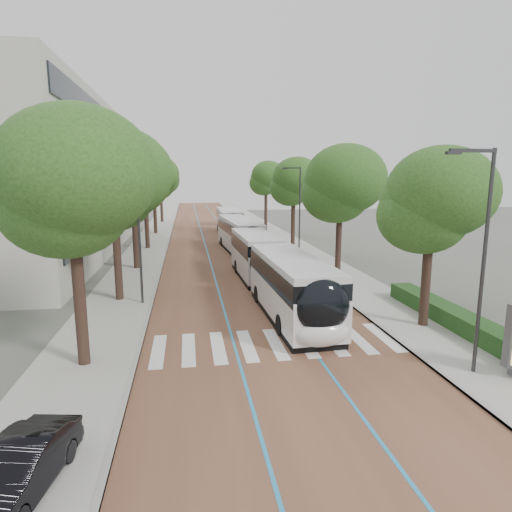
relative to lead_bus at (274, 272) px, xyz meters
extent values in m
plane|color=#51544C|center=(-1.58, -8.13, -1.63)|extent=(160.00, 160.00, 0.00)
cube|color=brown|center=(-1.58, 31.87, -1.62)|extent=(11.00, 140.00, 0.02)
cube|color=#9C9993|center=(-9.08, 31.87, -1.57)|extent=(4.00, 140.00, 0.12)
cube|color=#9C9993|center=(5.92, 31.87, -1.57)|extent=(4.00, 140.00, 0.12)
cube|color=gray|center=(-7.18, 31.87, -1.57)|extent=(0.20, 140.00, 0.14)
cube|color=gray|center=(4.02, 31.87, -1.57)|extent=(0.20, 140.00, 0.14)
cube|color=silver|center=(-6.38, -7.13, -1.60)|extent=(0.55, 3.60, 0.01)
cube|color=silver|center=(-5.13, -7.13, -1.60)|extent=(0.55, 3.60, 0.01)
cube|color=silver|center=(-3.88, -7.13, -1.60)|extent=(0.55, 3.60, 0.01)
cube|color=silver|center=(-2.63, -7.13, -1.60)|extent=(0.55, 3.60, 0.01)
cube|color=silver|center=(-1.38, -7.13, -1.60)|extent=(0.55, 3.60, 0.01)
cube|color=silver|center=(-0.13, -7.13, -1.60)|extent=(0.55, 3.60, 0.01)
cube|color=silver|center=(1.12, -7.13, -1.60)|extent=(0.55, 3.60, 0.01)
cube|color=silver|center=(2.37, -7.13, -1.60)|extent=(0.55, 3.60, 0.01)
cube|color=silver|center=(3.62, -7.13, -1.60)|extent=(0.55, 3.60, 0.01)
cube|color=#2584B9|center=(-3.18, 31.87, -1.60)|extent=(0.12, 126.00, 0.01)
cube|color=#2584B9|center=(0.02, 31.87, -1.60)|extent=(0.12, 126.00, 0.01)
cube|color=#99988E|center=(-21.08, 19.87, 5.37)|extent=(18.00, 40.00, 14.00)
cube|color=black|center=(-12.03, 19.87, 1.37)|extent=(0.12, 38.00, 1.60)
cube|color=black|center=(-12.03, 19.87, 4.57)|extent=(0.12, 38.00, 1.60)
cube|color=black|center=(-12.03, 19.87, 7.77)|extent=(0.12, 38.00, 1.60)
cube|color=black|center=(-12.03, 19.87, 10.77)|extent=(0.12, 38.00, 1.60)
cube|color=#143A15|center=(7.52, -8.13, -1.11)|extent=(1.20, 14.00, 0.80)
cylinder|color=#2E2E30|center=(5.22, -11.13, 2.49)|extent=(0.14, 0.14, 8.00)
cube|color=#2E2E30|center=(4.42, -11.13, 6.39)|extent=(1.70, 0.12, 0.12)
cube|color=#2E2E30|center=(3.72, -11.13, 6.31)|extent=(0.50, 0.20, 0.10)
cylinder|color=#2E2E30|center=(5.22, 13.87, 2.49)|extent=(0.14, 0.14, 8.00)
cube|color=#2E2E30|center=(4.42, 13.87, 6.39)|extent=(1.70, 0.12, 0.12)
cube|color=#2E2E30|center=(3.72, 13.87, 6.31)|extent=(0.50, 0.20, 0.10)
cylinder|color=#2E2E30|center=(-7.68, -0.13, 2.49)|extent=(0.14, 0.14, 8.00)
cylinder|color=black|center=(-9.08, -8.13, 0.76)|extent=(0.44, 0.44, 4.77)
ellipsoid|color=#214416|center=(-9.08, -8.13, 5.10)|extent=(5.58, 5.58, 4.74)
cylinder|color=black|center=(-9.08, 0.87, 0.77)|extent=(0.44, 0.44, 4.80)
ellipsoid|color=#214416|center=(-9.08, 0.87, 5.14)|extent=(6.10, 6.10, 5.18)
cylinder|color=black|center=(-9.08, 9.87, 0.96)|extent=(0.44, 0.44, 5.18)
ellipsoid|color=#214416|center=(-9.08, 9.87, 5.67)|extent=(5.48, 5.48, 4.66)
cylinder|color=black|center=(-9.08, 19.87, 0.89)|extent=(0.44, 0.44, 5.04)
ellipsoid|color=#214416|center=(-9.08, 19.87, 5.47)|extent=(5.11, 5.11, 4.35)
cylinder|color=black|center=(-9.08, 31.87, 0.85)|extent=(0.44, 0.44, 4.95)
ellipsoid|color=#214416|center=(-9.08, 31.87, 5.35)|extent=(5.88, 5.88, 5.00)
cylinder|color=black|center=(-9.08, 46.87, 0.57)|extent=(0.44, 0.44, 4.40)
ellipsoid|color=#214416|center=(-9.08, 46.87, 4.57)|extent=(5.51, 5.51, 4.68)
cylinder|color=black|center=(6.12, -6.13, 0.46)|extent=(0.44, 0.44, 4.18)
ellipsoid|color=#214416|center=(6.12, -6.13, 4.27)|extent=(4.95, 4.95, 4.21)
cylinder|color=black|center=(6.12, 5.87, 0.67)|extent=(0.44, 0.44, 4.59)
ellipsoid|color=#214416|center=(6.12, 5.87, 4.84)|extent=(5.94, 5.94, 5.05)
cylinder|color=black|center=(6.12, 19.87, 0.70)|extent=(0.44, 0.44, 4.65)
ellipsoid|color=#214416|center=(6.12, 19.87, 4.92)|extent=(5.14, 5.14, 4.37)
cylinder|color=black|center=(6.12, 35.87, 0.82)|extent=(0.44, 0.44, 4.91)
ellipsoid|color=#214416|center=(6.12, 35.87, 5.28)|extent=(4.80, 4.80, 4.08)
cylinder|color=black|center=(-0.04, 1.30, 0.15)|extent=(2.33, 0.98, 2.30)
cube|color=silver|center=(0.13, -3.83, -0.37)|extent=(2.82, 9.44, 1.82)
cube|color=black|center=(0.13, -3.83, 0.77)|extent=(2.86, 9.26, 0.97)
cube|color=silver|center=(0.13, -3.83, 1.42)|extent=(2.77, 9.25, 0.31)
cube|color=black|center=(0.13, -3.83, -1.45)|extent=(2.76, 9.06, 0.35)
cube|color=silver|center=(-0.19, 5.62, -0.37)|extent=(2.77, 7.82, 1.82)
cube|color=black|center=(-0.19, 5.62, 0.77)|extent=(2.80, 7.67, 0.97)
cube|color=silver|center=(-0.19, 5.62, 1.42)|extent=(2.71, 7.67, 0.31)
cube|color=black|center=(-0.19, 5.62, -1.45)|extent=(2.71, 7.51, 0.35)
ellipsoid|color=black|center=(0.29, -8.36, 0.38)|extent=(2.39, 1.18, 2.28)
ellipsoid|color=silver|center=(0.29, -8.41, -0.76)|extent=(2.38, 1.08, 1.14)
cylinder|color=black|center=(-0.92, -6.15, -1.13)|extent=(0.33, 1.01, 1.00)
cylinder|color=black|center=(1.34, -6.07, -1.13)|extent=(0.33, 1.01, 1.00)
cylinder|color=black|center=(-1.38, 7.25, -1.13)|extent=(0.33, 1.01, 1.00)
cylinder|color=black|center=(0.88, 7.32, -1.13)|extent=(0.33, 1.01, 1.00)
cylinder|color=black|center=(-1.10, -0.79, -1.13)|extent=(0.33, 1.01, 1.00)
cylinder|color=black|center=(1.16, -0.71, -1.13)|extent=(0.33, 1.01, 1.00)
cube|color=silver|center=(-0.03, 16.69, -0.37)|extent=(3.30, 12.14, 1.82)
cube|color=black|center=(-0.03, 16.69, 0.77)|extent=(3.32, 11.90, 0.97)
cube|color=silver|center=(-0.03, 16.69, 1.42)|extent=(3.23, 11.90, 0.31)
cube|color=black|center=(-0.03, 16.69, -1.45)|extent=(3.21, 11.66, 0.35)
ellipsoid|color=black|center=(0.36, 10.86, 0.38)|extent=(2.42, 1.25, 2.28)
ellipsoid|color=silver|center=(0.36, 10.81, -0.76)|extent=(2.41, 1.15, 1.14)
cylinder|color=black|center=(-0.92, 13.03, -1.13)|extent=(0.37, 1.02, 1.00)
cylinder|color=black|center=(1.34, 13.18, -1.13)|extent=(0.37, 1.02, 1.00)
cylinder|color=black|center=(-1.41, 20.41, -1.13)|extent=(0.37, 1.02, 1.00)
cylinder|color=black|center=(0.84, 20.56, -1.13)|extent=(0.37, 1.02, 1.00)
cube|color=silver|center=(0.24, 29.83, -0.37)|extent=(2.63, 12.03, 1.82)
cube|color=black|center=(0.24, 29.83, 0.77)|extent=(2.67, 11.79, 0.97)
cube|color=silver|center=(0.24, 29.83, 1.42)|extent=(2.58, 11.79, 0.31)
cube|color=black|center=(0.24, 29.83, -1.45)|extent=(2.57, 11.55, 0.35)
ellipsoid|color=black|center=(0.18, 23.98, 0.38)|extent=(2.36, 1.13, 2.28)
ellipsoid|color=silver|center=(0.18, 23.93, -0.76)|extent=(2.36, 1.03, 1.14)
cylinder|color=black|center=(-0.93, 26.24, -1.13)|extent=(0.31, 1.00, 1.00)
cylinder|color=black|center=(1.33, 26.21, -1.13)|extent=(0.31, 1.00, 1.00)
cylinder|color=black|center=(-0.85, 33.64, -1.13)|extent=(0.31, 1.00, 1.00)
cylinder|color=black|center=(1.41, 33.61, -1.13)|extent=(0.31, 1.00, 1.00)
imported|color=black|center=(-8.87, -15.16, -0.89)|extent=(1.95, 3.90, 1.23)
camera|label=1|loc=(-5.03, -24.39, 5.49)|focal=30.00mm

